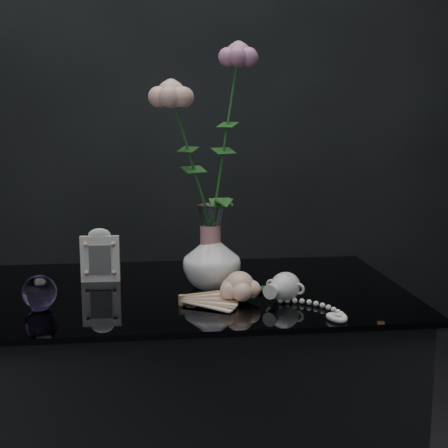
{
  "coord_description": "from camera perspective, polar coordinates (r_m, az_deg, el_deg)",
  "views": [
    {
      "loc": [
        -0.05,
        -1.33,
        1.15
      ],
      "look_at": [
        0.11,
        -0.01,
        0.92
      ],
      "focal_mm": 50.0,
      "sensor_mm": 36.0,
      "label": 1
    }
  ],
  "objects": [
    {
      "name": "wine_glass",
      "position": [
        1.43,
        -1.24,
        -2.05
      ],
      "size": [
        0.07,
        0.07,
        0.19
      ],
      "primitive_type": null,
      "rotation": [
        0.0,
        0.0,
        0.11
      ],
      "color": "white",
      "rests_on": "table"
    },
    {
      "name": "roses",
      "position": [
        1.4,
        -1.45,
        8.13
      ],
      "size": [
        0.23,
        0.13,
        0.46
      ],
      "color": "#FFB29E",
      "rests_on": "vase"
    },
    {
      "name": "pearl_jar",
      "position": [
        1.35,
        5.61,
        -5.62
      ],
      "size": [
        0.31,
        0.31,
        0.07
      ],
      "primitive_type": null,
      "rotation": [
        0.0,
        0.0,
        -0.62
      ],
      "color": "silver",
      "rests_on": "table"
    },
    {
      "name": "vase",
      "position": [
        1.43,
        -1.12,
        -3.11
      ],
      "size": [
        0.15,
        0.15,
        0.14
      ],
      "primitive_type": "imported",
      "rotation": [
        0.0,
        0.0,
        0.1
      ],
      "color": "white",
      "rests_on": "table"
    },
    {
      "name": "table",
      "position": [
        1.58,
        -4.39,
        -19.41
      ],
      "size": [
        1.05,
        0.58,
        0.76
      ],
      "color": "black",
      "rests_on": "ground"
    },
    {
      "name": "paperweight",
      "position": [
        1.34,
        -16.52,
        -5.99
      ],
      "size": [
        0.09,
        0.09,
        0.07
      ],
      "primitive_type": null,
      "rotation": [
        0.0,
        0.0,
        -0.36
      ],
      "color": "#AC87DC",
      "rests_on": "table"
    },
    {
      "name": "loose_rose",
      "position": [
        1.33,
        1.42,
        -5.73
      ],
      "size": [
        0.19,
        0.22,
        0.07
      ],
      "primitive_type": null,
      "rotation": [
        0.0,
        0.0,
        -0.23
      ],
      "color": "beige",
      "rests_on": "table"
    },
    {
      "name": "paper_fan",
      "position": [
        1.32,
        -3.89,
        -6.85
      ],
      "size": [
        0.27,
        0.23,
        0.02
      ],
      "primitive_type": null,
      "rotation": [
        0.0,
        0.0,
        -0.19
      ],
      "color": "beige",
      "rests_on": "table"
    },
    {
      "name": "picture_frame",
      "position": [
        1.51,
        -11.26,
        -2.8
      ],
      "size": [
        0.1,
        0.08,
        0.13
      ],
      "primitive_type": null,
      "rotation": [
        0.0,
        0.0,
        -0.04
      ],
      "color": "silver",
      "rests_on": "table"
    }
  ]
}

